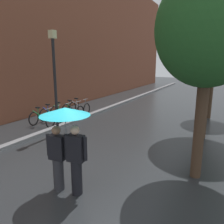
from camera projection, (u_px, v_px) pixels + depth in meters
The scene contains 13 objects.
ground_plane at pixel (58, 178), 6.07m from camera, with size 80.00×80.00×0.00m, color #26282B.
building_facade at pixel (43, 33), 18.07m from camera, with size 8.00×36.00×10.63m, color brown.
kerb_strip at pixel (118, 104), 16.13m from camera, with size 0.30×36.00×0.12m, color slate.
street_tree_0 at pixel (208, 30), 5.33m from camera, with size 2.56×2.56×5.31m.
street_tree_1 at pixel (212, 32), 8.41m from camera, with size 3.16×3.16×6.20m.
street_tree_2 at pixel (215, 46), 11.65m from camera, with size 2.33×2.33×5.42m.
parked_bicycle_0 at pixel (42, 119), 10.79m from camera, with size 1.13×0.79×0.96m.
parked_bicycle_1 at pixel (51, 115), 11.54m from camera, with size 1.11×0.76×0.96m.
parked_bicycle_2 at pixel (62, 113), 12.12m from camera, with size 1.12×0.77×0.96m.
parked_bicycle_3 at pixel (73, 110), 12.71m from camera, with size 1.09×0.72×0.96m.
parked_bicycle_4 at pixel (79, 108), 13.40m from camera, with size 1.11×0.75×0.96m.
couple_under_umbrella at pixel (66, 136), 5.17m from camera, with size 1.16×1.16×2.10m.
street_lamp_post at pixel (55, 76), 9.23m from camera, with size 0.24×0.24×4.32m.
Camera 1 is at (3.88, -4.18, 3.12)m, focal length 35.76 mm.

